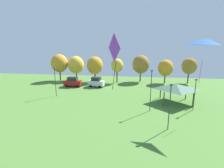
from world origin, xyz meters
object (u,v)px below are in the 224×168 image
object	(u,v)px
parked_car_second_from_left	(96,82)
light_post_3	(151,89)
light_post_0	(195,93)
light_post_1	(170,104)
park_pavilion	(176,87)
treeline_tree_4	(141,64)
treeline_tree_2	(95,65)
kite_flying_5	(205,47)
treeline_tree_5	(165,68)
parked_car_leftmost	(73,82)
kite_flying_9	(114,49)
light_post_2	(55,80)
treeline_tree_0	(59,63)
treeline_tree_1	(76,65)
treeline_tree_3	(117,65)
treeline_tree_6	(189,66)

from	to	relation	value
parked_car_second_from_left	light_post_3	xyz separation A→B (m)	(12.47, -14.76, 2.60)
light_post_0	light_post_1	xyz separation A→B (m)	(-5.36, -7.56, 0.40)
park_pavilion	treeline_tree_4	bearing A→B (deg)	109.41
light_post_0	treeline_tree_2	distance (m)	28.72
treeline_tree_4	treeline_tree_2	bearing A→B (deg)	-169.75
kite_flying_5	treeline_tree_5	world-z (taller)	kite_flying_5
parked_car_leftmost	light_post_1	size ratio (longest dim) A/B	0.73
parked_car_second_from_left	kite_flying_5	bearing A→B (deg)	-31.55
kite_flying_9	light_post_2	size ratio (longest dim) A/B	0.81
kite_flying_9	light_post_1	distance (m)	11.36
parked_car_leftmost	treeline_tree_2	bearing A→B (deg)	53.28
treeline_tree_2	parked_car_leftmost	bearing A→B (deg)	-125.09
parked_car_leftmost	light_post_0	world-z (taller)	light_post_0
light_post_0	treeline_tree_0	size ratio (longest dim) A/B	0.68
kite_flying_9	parked_car_leftmost	size ratio (longest dim) A/B	1.12
treeline_tree_1	treeline_tree_4	size ratio (longest dim) A/B	0.94
light_post_3	treeline_tree_3	size ratio (longest dim) A/B	1.01
light_post_1	treeline_tree_6	world-z (taller)	treeline_tree_6
light_post_1	treeline_tree_1	size ratio (longest dim) A/B	0.85
treeline_tree_0	treeline_tree_2	world-z (taller)	treeline_tree_0
treeline_tree_1	treeline_tree_5	xyz separation A→B (m)	(25.84, -0.55, -0.34)
kite_flying_9	treeline_tree_5	distance (m)	36.06
treeline_tree_3	light_post_1	bearing A→B (deg)	-70.10
treeline_tree_2	treeline_tree_6	bearing A→B (deg)	4.52
treeline_tree_3	treeline_tree_6	size ratio (longest dim) A/B	0.96
parked_car_leftmost	treeline_tree_3	size ratio (longest dim) A/B	0.65
kite_flying_9	light_post_0	distance (m)	19.60
parked_car_leftmost	treeline_tree_6	world-z (taller)	treeline_tree_6
treeline_tree_5	parked_car_second_from_left	bearing A→B (deg)	-159.24
treeline_tree_0	parked_car_leftmost	bearing A→B (deg)	-47.04
light_post_2	treeline_tree_5	bearing A→B (deg)	32.74
parked_car_leftmost	light_post_0	distance (m)	28.86
park_pavilion	light_post_3	size ratio (longest dim) A/B	0.93
kite_flying_5	light_post_3	distance (m)	9.70
light_post_3	treeline_tree_4	world-z (taller)	treeline_tree_4
park_pavilion	light_post_0	size ratio (longest dim) A/B	1.20
light_post_3	treeline_tree_0	world-z (taller)	treeline_tree_0
light_post_0	treeline_tree_5	distance (m)	20.29
light_post_0	treeline_tree_2	bearing A→B (deg)	138.19
treeline_tree_5	light_post_2	bearing A→B (deg)	-147.26
treeline_tree_0	treeline_tree_2	distance (m)	10.92
treeline_tree_3	treeline_tree_4	xyz separation A→B (m)	(6.57, 2.39, 0.12)
treeline_tree_3	kite_flying_5	bearing A→B (deg)	-55.63
kite_flying_9	treeline_tree_5	xyz separation A→B (m)	(9.96, 34.10, -6.17)
parked_car_leftmost	light_post_2	size ratio (longest dim) A/B	0.72
treeline_tree_1	treeline_tree_4	xyz separation A→B (m)	(19.10, 0.72, 0.37)
park_pavilion	light_post_3	xyz separation A→B (m)	(-5.08, -5.08, 0.77)
treeline_tree_1	treeline_tree_2	distance (m)	6.37
treeline_tree_0	treeline_tree_4	bearing A→B (deg)	4.07
treeline_tree_5	light_post_3	bearing A→B (deg)	-104.43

